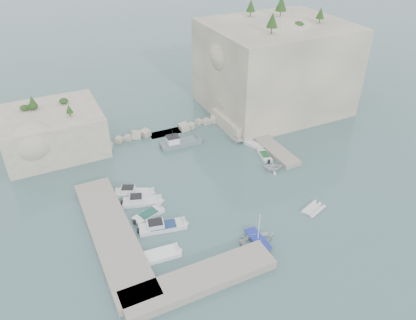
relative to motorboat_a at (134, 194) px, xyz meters
name	(u,v)px	position (x,y,z in m)	size (l,w,h in m)	color
ground	(226,197)	(11.80, -6.53, 0.00)	(400.00, 400.00, 0.00)	#476A6B
cliff_east	(275,67)	(34.80, 16.47, 8.50)	(26.00, 22.00, 17.00)	beige
cliff_terrace	(242,121)	(24.80, 11.47, 1.25)	(8.00, 10.00, 2.50)	beige
outcrop_west	(53,131)	(-8.20, 18.47, 3.50)	(16.00, 14.00, 7.00)	beige
quay_west	(112,234)	(-5.20, -7.53, 0.55)	(5.00, 24.00, 1.10)	#9E9689
quay_south	(200,279)	(1.80, -19.03, 0.55)	(18.00, 4.00, 1.10)	#9E9689
ledge_east	(267,143)	(25.30, 3.47, 0.40)	(3.00, 16.00, 0.80)	#9E9689
breakwater	(165,130)	(10.80, 15.47, 0.70)	(28.00, 3.00, 1.40)	beige
motorboat_a	(134,194)	(0.00, 0.00, 0.00)	(6.28, 1.87, 1.40)	silver
motorboat_b	(143,203)	(0.45, -2.44, 0.00)	(6.03, 1.97, 1.40)	silver
motorboat_c	(149,216)	(0.28, -5.58, 0.00)	(4.81, 1.75, 0.70)	silver
motorboat_d	(163,228)	(1.21, -8.70, 0.00)	(6.86, 2.04, 1.40)	silver
motorboat_e	(162,256)	(-0.69, -13.27, 0.00)	(5.01, 2.05, 0.70)	white
rowboat	(258,242)	(11.14, -16.29, 0.00)	(3.40, 4.77, 0.99)	white
inflatable_dinghy	(313,210)	(21.37, -14.39, 0.00)	(3.78, 1.83, 0.44)	silver
tender_east_a	(272,170)	(21.80, -3.58, 0.00)	(2.77, 3.21, 1.69)	silver
tender_east_b	(265,157)	(22.80, 0.31, 0.00)	(4.17, 1.42, 0.70)	silver
tender_east_c	(256,147)	(23.18, 3.81, 0.00)	(4.42, 1.43, 0.70)	silver
tender_east_d	(243,141)	(22.21, 6.50, 0.00)	(1.69, 4.49, 1.73)	silver
work_boat	(181,145)	(11.64, 10.10, 0.00)	(7.91, 2.34, 2.20)	slate
rowboat_mast	(259,226)	(11.14, -16.29, 2.59)	(0.10, 0.10, 4.20)	white
vegetation	(251,20)	(29.63, 17.88, 17.93)	(53.48, 13.88, 13.40)	#1E4219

